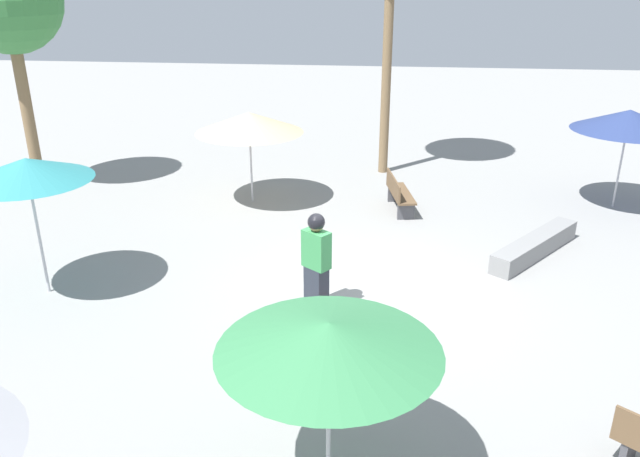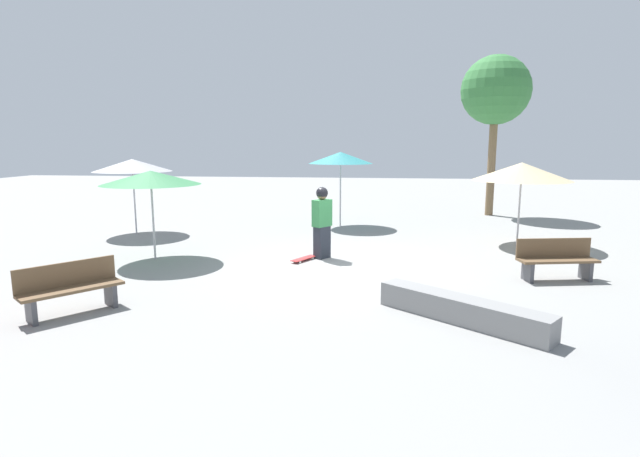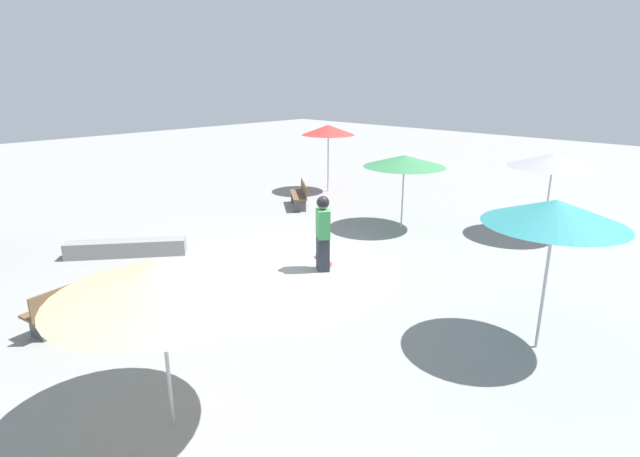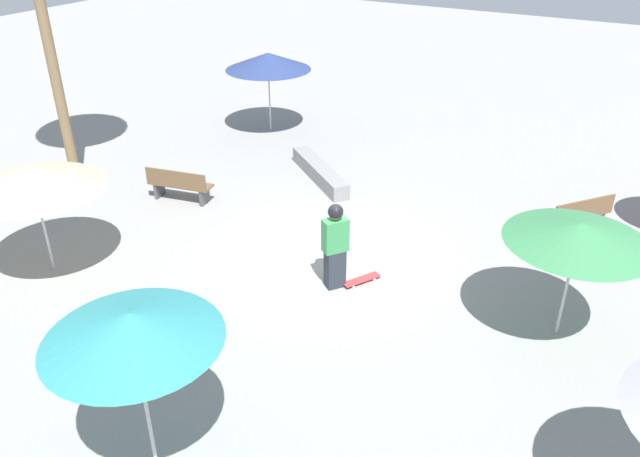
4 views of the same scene
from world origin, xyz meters
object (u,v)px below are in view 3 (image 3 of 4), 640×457
skater_main (323,231)px  shade_umbrella_teal (555,212)px  skateboard (323,259)px  concrete_ledge (126,248)px  shade_umbrella_red (328,130)px  bench_near (72,303)px  shade_umbrella_green (404,161)px  shade_umbrella_grey (553,160)px  bench_far (300,195)px  shade_umbrella_tan (159,278)px

skater_main → shade_umbrella_teal: size_ratio=0.70×
skateboard → concrete_ledge: bearing=68.3°
skateboard → shade_umbrella_red: bearing=-18.7°
concrete_ledge → shade_umbrella_red: (8.86, 1.34, 2.16)m
skater_main → bench_near: bearing=111.1°
shade_umbrella_green → shade_umbrella_red: bearing=66.8°
skateboard → shade_umbrella_teal: size_ratio=0.32×
shade_umbrella_red → shade_umbrella_grey: bearing=-89.5°
bench_near → bench_far: size_ratio=1.08×
shade_umbrella_tan → shade_umbrella_grey: (11.44, -0.43, 0.09)m
shade_umbrella_teal → shade_umbrella_grey: 6.65m
concrete_ledge → shade_umbrella_grey: shade_umbrella_grey is taller
concrete_ledge → bench_far: size_ratio=1.66×
shade_umbrella_teal → shade_umbrella_green: (4.10, 5.56, -0.33)m
skater_main → shade_umbrella_tan: shade_umbrella_tan is taller
shade_umbrella_teal → shade_umbrella_tan: shade_umbrella_teal is taller
concrete_ledge → bench_near: bench_near is taller
skater_main → shade_umbrella_grey: 6.88m
skater_main → bench_far: (3.67, 4.55, -0.52)m
shade_umbrella_teal → shade_umbrella_red: size_ratio=0.99×
concrete_ledge → shade_umbrella_green: size_ratio=1.08×
skater_main → shade_umbrella_red: bearing=-11.4°
concrete_ledge → shade_umbrella_green: shade_umbrella_green is taller
bench_near → bench_far: 9.27m
skateboard → concrete_ledge: (-3.12, 3.83, 0.14)m
skater_main → shade_umbrella_red: (6.14, 5.54, 1.41)m
shade_umbrella_red → skateboard: bearing=-138.0°
bench_near → shade_umbrella_grey: bearing=-31.2°
skater_main → shade_umbrella_teal: bearing=-144.1°
bench_near → shade_umbrella_tan: shade_umbrella_tan is taller
skater_main → bench_far: bearing=-2.3°
skater_main → shade_umbrella_tan: 5.81m
skateboard → shade_umbrella_tan: bearing=144.3°
skateboard → shade_umbrella_tan: 6.53m
concrete_ledge → shade_umbrella_grey: (8.92, -6.90, 1.93)m
skateboard → concrete_ledge: size_ratio=0.31×
skateboard → skater_main: bearing=161.2°
bench_near → shade_umbrella_red: (11.19, 4.14, 1.94)m
shade_umbrella_tan → shade_umbrella_green: size_ratio=1.12×
shade_umbrella_tan → shade_umbrella_grey: bearing=-2.1°
skateboard → bench_near: 5.56m
bench_far → shade_umbrella_grey: shade_umbrella_grey is taller
skater_main → bench_near: skater_main is taller
skater_main → shade_umbrella_green: size_ratio=0.75×
skateboard → shade_umbrella_teal: shade_umbrella_teal is taller
shade_umbrella_tan → shade_umbrella_red: (11.38, 7.81, 0.32)m
bench_far → shade_umbrella_green: size_ratio=0.65×
bench_far → shade_umbrella_grey: 7.88m
skater_main → concrete_ledge: (-2.71, 4.19, -0.75)m
shade_umbrella_green → skateboard: bearing=-175.9°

